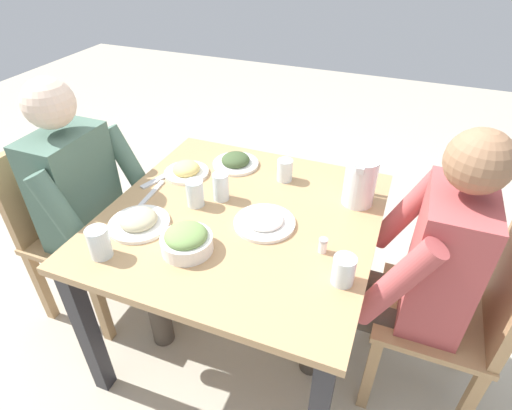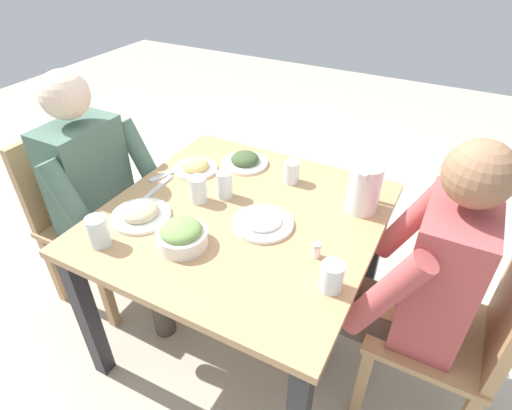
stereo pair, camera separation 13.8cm
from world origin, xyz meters
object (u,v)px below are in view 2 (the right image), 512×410
at_px(water_glass_near_right, 291,172).
at_px(salt_shaker, 316,250).
at_px(water_glass_far_left, 98,231).
at_px(chair_near, 462,329).
at_px(salad_bowl, 182,235).
at_px(water_glass_center, 332,277).
at_px(chair_far, 80,210).
at_px(water_glass_near_left, 224,185).
at_px(plate_fries, 195,166).
at_px(water_pitcher, 364,188).
at_px(diner_near, 409,278).
at_px(diner_far, 106,195).
at_px(plate_beans, 140,213).
at_px(dining_table, 241,235).
at_px(plate_yoghurt, 263,222).
at_px(water_glass_by_pitcher, 198,190).
at_px(plate_dolmas, 245,160).

height_order(water_glass_near_right, salt_shaker, water_glass_near_right).
bearing_deg(water_glass_far_left, chair_near, -70.90).
xyz_separation_m(chair_near, salad_bowl, (-0.28, 0.92, 0.26)).
bearing_deg(water_glass_center, water_glass_far_left, 102.72).
relative_size(chair_far, water_glass_near_left, 7.75).
bearing_deg(plate_fries, chair_near, -97.45).
relative_size(water_pitcher, salad_bowl, 1.09).
distance_m(diner_near, diner_far, 1.26).
bearing_deg(plate_beans, water_glass_near_left, -37.70).
bearing_deg(dining_table, chair_far, 95.06).
bearing_deg(water_pitcher, water_glass_far_left, 130.18).
height_order(diner_near, salt_shaker, diner_near).
xyz_separation_m(water_glass_center, water_glass_far_left, (-0.17, 0.76, 0.01)).
distance_m(dining_table, plate_yoghurt, 0.16).
relative_size(diner_far, water_glass_by_pitcher, 10.99).
xyz_separation_m(water_pitcher, water_glass_near_right, (0.05, 0.31, -0.05)).
height_order(water_glass_near_left, water_glass_far_left, water_glass_near_left).
bearing_deg(salad_bowl, chair_near, -73.22).
bearing_deg(water_pitcher, dining_table, 122.07).
bearing_deg(water_glass_far_left, plate_fries, -0.44).
xyz_separation_m(plate_beans, water_glass_by_pitcher, (0.19, -0.13, 0.03)).
height_order(salad_bowl, water_glass_near_left, water_glass_near_left).
distance_m(plate_yoghurt, plate_fries, 0.48).
xyz_separation_m(salad_bowl, water_glass_by_pitcher, (0.24, 0.10, 0.01)).
bearing_deg(water_glass_by_pitcher, diner_near, -87.31).
bearing_deg(plate_beans, diner_near, -76.58).
height_order(plate_fries, water_glass_center, water_glass_center).
bearing_deg(water_glass_near_right, plate_beans, 141.26).
height_order(diner_near, salad_bowl, diner_near).
bearing_deg(salt_shaker, water_glass_near_right, 34.10).
bearing_deg(plate_fries, plate_beans, -177.45).
bearing_deg(water_glass_center, water_glass_by_pitcher, 72.37).
distance_m(salad_bowl, plate_beans, 0.23).
distance_m(water_pitcher, plate_dolmas, 0.57).
height_order(water_glass_near_right, water_glass_near_left, water_glass_near_left).
bearing_deg(dining_table, water_glass_far_left, 137.60).
relative_size(chair_near, diner_near, 0.74).
bearing_deg(water_glass_by_pitcher, water_glass_center, -107.63).
relative_size(chair_near, water_pitcher, 4.53).
relative_size(plate_beans, plate_dolmas, 1.08).
bearing_deg(chair_far, chair_near, -86.29).
bearing_deg(water_glass_near_left, salad_bowl, -175.66).
height_order(dining_table, water_glass_by_pitcher, water_glass_by_pitcher).
distance_m(chair_far, plate_beans, 0.58).
bearing_deg(salad_bowl, water_glass_by_pitcher, 22.36).
height_order(chair_far, plate_dolmas, chair_far).
xyz_separation_m(diner_far, plate_beans, (-0.12, -0.31, 0.09)).
relative_size(diner_near, water_pitcher, 6.09).
bearing_deg(plate_yoghurt, diner_near, -84.05).
xyz_separation_m(chair_near, water_glass_near_right, (0.26, 0.76, 0.26)).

